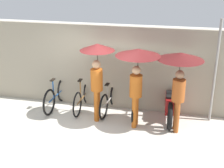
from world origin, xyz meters
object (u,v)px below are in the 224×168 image
(parked_bicycle_3, at_px, (136,103))
(pedestrian_center, at_px, (137,64))
(parked_bicycle_2, at_px, (109,99))
(parked_bicycle_1, at_px, (83,97))
(pedestrian_leading, at_px, (97,63))
(parked_bicycle_0, at_px, (56,95))
(pedestrian_trailing, at_px, (180,68))
(motorcycle, at_px, (170,104))

(parked_bicycle_3, distance_m, pedestrian_center, 1.43)
(pedestrian_center, bearing_deg, parked_bicycle_2, 150.35)
(parked_bicycle_1, xyz_separation_m, pedestrian_leading, (0.59, -0.46, 1.23))
(parked_bicycle_0, bearing_deg, pedestrian_trailing, -97.31)
(parked_bicycle_0, height_order, motorcycle, parked_bicycle_0)
(parked_bicycle_3, xyz_separation_m, pedestrian_center, (0.08, -0.54, 1.32))
(parked_bicycle_3, distance_m, motorcycle, 0.93)
(parked_bicycle_1, relative_size, pedestrian_center, 0.82)
(parked_bicycle_1, relative_size, parked_bicycle_2, 1.01)
(parked_bicycle_0, bearing_deg, pedestrian_leading, -105.00)
(parked_bicycle_2, relative_size, motorcycle, 0.84)
(parked_bicycle_0, height_order, parked_bicycle_3, parked_bicycle_3)
(parked_bicycle_3, bearing_deg, motorcycle, -90.41)
(pedestrian_leading, bearing_deg, motorcycle, 9.98)
(parked_bicycle_1, bearing_deg, pedestrian_leading, -128.94)
(parked_bicycle_2, bearing_deg, pedestrian_leading, 162.24)
(parked_bicycle_0, xyz_separation_m, pedestrian_trailing, (3.48, -0.53, 1.26))
(parked_bicycle_1, height_order, parked_bicycle_3, parked_bicycle_3)
(parked_bicycle_2, bearing_deg, motorcycle, -86.95)
(pedestrian_center, relative_size, motorcycle, 1.03)
(parked_bicycle_2, relative_size, pedestrian_leading, 0.80)
(parked_bicycle_0, bearing_deg, parked_bicycle_3, -88.14)
(parked_bicycle_0, relative_size, motorcycle, 0.88)
(parked_bicycle_2, xyz_separation_m, pedestrian_trailing, (1.90, -0.62, 1.28))
(parked_bicycle_0, bearing_deg, motorcycle, -88.01)
(parked_bicycle_0, height_order, parked_bicycle_1, parked_bicycle_0)
(motorcycle, bearing_deg, parked_bicycle_0, 86.94)
(parked_bicycle_1, bearing_deg, pedestrian_center, -109.70)
(parked_bicycle_0, relative_size, parked_bicycle_2, 1.04)
(pedestrian_leading, height_order, motorcycle, pedestrian_leading)
(parked_bicycle_1, relative_size, motorcycle, 0.85)
(parked_bicycle_3, height_order, pedestrian_trailing, pedestrian_trailing)
(parked_bicycle_1, distance_m, pedestrian_trailing, 3.04)
(parked_bicycle_0, height_order, pedestrian_leading, pedestrian_leading)
(parked_bicycle_1, bearing_deg, parked_bicycle_0, 93.88)
(parked_bicycle_0, distance_m, parked_bicycle_2, 1.58)
(motorcycle, bearing_deg, pedestrian_center, 119.46)
(parked_bicycle_2, bearing_deg, parked_bicycle_0, 98.11)
(parked_bicycle_1, bearing_deg, parked_bicycle_2, -88.38)
(parked_bicycle_0, distance_m, pedestrian_center, 2.81)
(parked_bicycle_2, relative_size, parked_bicycle_3, 1.03)
(motorcycle, bearing_deg, parked_bicycle_2, 84.51)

